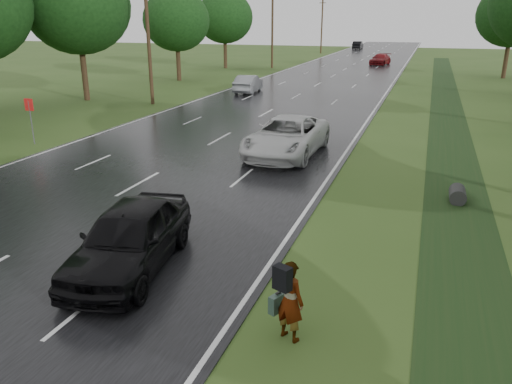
{
  "coord_description": "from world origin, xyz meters",
  "views": [
    {
      "loc": [
        10.17,
        -7.71,
        6.04
      ],
      "look_at": [
        5.76,
        5.13,
        1.3
      ],
      "focal_mm": 35.0,
      "sensor_mm": 36.0,
      "label": 1
    }
  ],
  "objects_px": {
    "road_sign": "(30,112)",
    "pedestrian": "(289,299)",
    "white_pickup": "(287,136)",
    "silver_sedan": "(248,84)",
    "dark_sedan": "(130,237)"
  },
  "relations": [
    {
      "from": "road_sign",
      "to": "pedestrian",
      "type": "xyz_separation_m",
      "value": [
        16.53,
        -11.51,
        -0.77
      ]
    },
    {
      "from": "dark_sedan",
      "to": "silver_sedan",
      "type": "distance_m",
      "value": 31.72
    },
    {
      "from": "pedestrian",
      "to": "dark_sedan",
      "type": "bearing_deg",
      "value": 5.13
    },
    {
      "from": "dark_sedan",
      "to": "silver_sedan",
      "type": "relative_size",
      "value": 1.11
    },
    {
      "from": "road_sign",
      "to": "pedestrian",
      "type": "bearing_deg",
      "value": -34.85
    },
    {
      "from": "pedestrian",
      "to": "dark_sedan",
      "type": "height_order",
      "value": "dark_sedan"
    },
    {
      "from": "road_sign",
      "to": "pedestrian",
      "type": "distance_m",
      "value": 20.15
    },
    {
      "from": "white_pickup",
      "to": "silver_sedan",
      "type": "distance_m",
      "value": 20.61
    },
    {
      "from": "white_pickup",
      "to": "pedestrian",
      "type": "bearing_deg",
      "value": -72.57
    },
    {
      "from": "pedestrian",
      "to": "white_pickup",
      "type": "height_order",
      "value": "white_pickup"
    },
    {
      "from": "dark_sedan",
      "to": "pedestrian",
      "type": "bearing_deg",
      "value": -27.22
    },
    {
      "from": "white_pickup",
      "to": "dark_sedan",
      "type": "xyz_separation_m",
      "value": [
        -0.71,
        -11.99,
        -0.02
      ]
    },
    {
      "from": "pedestrian",
      "to": "dark_sedan",
      "type": "xyz_separation_m",
      "value": [
        -4.53,
        1.51,
        0.0
      ]
    },
    {
      "from": "road_sign",
      "to": "silver_sedan",
      "type": "height_order",
      "value": "road_sign"
    },
    {
      "from": "road_sign",
      "to": "silver_sedan",
      "type": "xyz_separation_m",
      "value": [
        4.1,
        20.72,
        -0.87
      ]
    }
  ]
}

